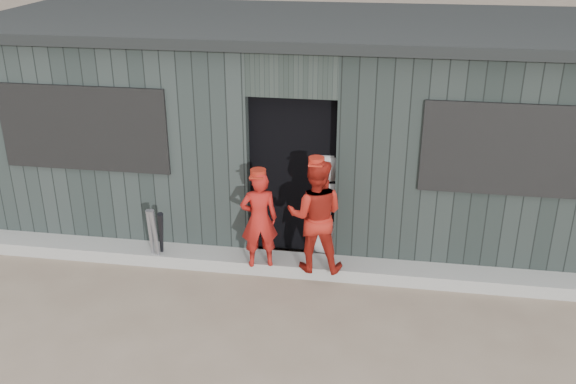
% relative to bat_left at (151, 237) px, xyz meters
% --- Properties ---
extents(ground, '(80.00, 80.00, 0.00)m').
position_rel_bat_left_xyz_m(ground, '(1.58, -1.69, -0.37)').
color(ground, '#776352').
rests_on(ground, ground).
extents(curb, '(8.00, 0.36, 0.15)m').
position_rel_bat_left_xyz_m(curb, '(1.58, 0.13, -0.30)').
color(curb, gray).
rests_on(curb, ground).
extents(bat_left, '(0.12, 0.19, 0.74)m').
position_rel_bat_left_xyz_m(bat_left, '(0.00, 0.00, 0.00)').
color(bat_left, gray).
rests_on(bat_left, ground).
extents(bat_mid, '(0.08, 0.18, 0.76)m').
position_rel_bat_left_xyz_m(bat_mid, '(0.07, -0.04, 0.01)').
color(bat_mid, gray).
rests_on(bat_mid, ground).
extents(bat_right, '(0.21, 0.33, 0.75)m').
position_rel_bat_left_xyz_m(bat_right, '(0.12, 0.01, 0.00)').
color(bat_right, black).
rests_on(bat_right, ground).
extents(player_red_left, '(0.47, 0.38, 1.13)m').
position_rel_bat_left_xyz_m(player_red_left, '(1.29, -0.04, 0.34)').
color(player_red_left, '#A61914').
rests_on(player_red_left, curb).
extents(player_red_right, '(0.65, 0.51, 1.29)m').
position_rel_bat_left_xyz_m(player_red_right, '(1.91, -0.01, 0.43)').
color(player_red_right, '#A01D13').
rests_on(player_red_right, curb).
extents(player_grey_back, '(0.67, 0.44, 1.35)m').
position_rel_bat_left_xyz_m(player_grey_back, '(1.98, 0.57, 0.30)').
color(player_grey_back, '#A9A9A9').
rests_on(player_grey_back, ground).
extents(dugout, '(8.30, 3.30, 2.62)m').
position_rel_bat_left_xyz_m(dugout, '(1.58, 1.82, 0.92)').
color(dugout, black).
rests_on(dugout, ground).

